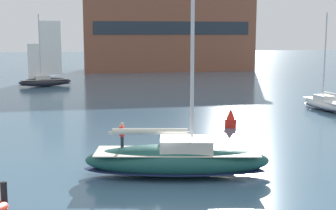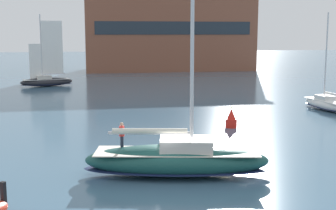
# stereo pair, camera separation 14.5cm
# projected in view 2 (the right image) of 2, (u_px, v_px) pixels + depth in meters

# --- Properties ---
(ground_plane) EXTENTS (400.00, 400.00, 0.00)m
(ground_plane) POSITION_uv_depth(u_px,v_px,m) (177.00, 175.00, 29.25)
(ground_plane) COLOR #42667F
(waterfront_building) EXTENTS (40.44, 14.74, 18.73)m
(waterfront_building) POSITION_uv_depth(u_px,v_px,m) (169.00, 30.00, 110.95)
(waterfront_building) COLOR brown
(waterfront_building) RESTS_ON ground
(sailboat_main) EXTENTS (11.98, 5.41, 15.90)m
(sailboat_main) POSITION_uv_depth(u_px,v_px,m) (177.00, 159.00, 29.08)
(sailboat_main) COLOR #194C47
(sailboat_main) RESTS_ON ground
(sailboat_moored_near_marina) EXTENTS (3.02, 8.28, 11.14)m
(sailboat_moored_near_marina) POSITION_uv_depth(u_px,v_px,m) (327.00, 104.00, 53.90)
(sailboat_moored_near_marina) COLOR white
(sailboat_moored_near_marina) RESTS_ON ground
(sailboat_moored_mid_channel) EXTENTS (8.97, 4.34, 11.88)m
(sailboat_moored_mid_channel) POSITION_uv_depth(u_px,v_px,m) (47.00, 81.00, 78.03)
(sailboat_moored_mid_channel) COLOR #232328
(sailboat_moored_mid_channel) RESTS_ON ground
(channel_buoy) EXTENTS (1.10, 1.10, 1.99)m
(channel_buoy) POSITION_uv_depth(u_px,v_px,m) (231.00, 119.00, 43.98)
(channel_buoy) COLOR red
(channel_buoy) RESTS_ON ground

